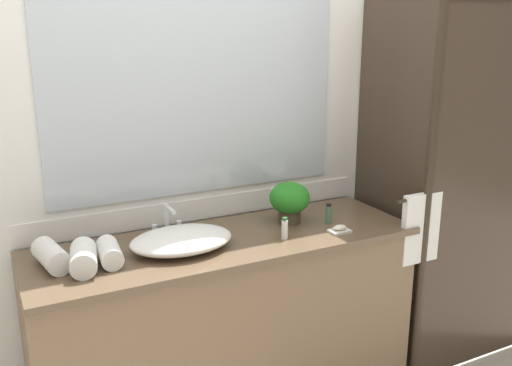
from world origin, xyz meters
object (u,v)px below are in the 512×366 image
object	(u,v)px
faucet	(167,225)
potted_plant	(290,200)
soap_dish	(340,229)
rolled_towel_near_edge	(51,256)
amenity_bottle_shampoo	(329,214)
sink_basin	(182,240)
rolled_towel_middle	(83,258)
rolled_towel_far_edge	(110,253)
amenity_bottle_body_wash	(285,229)

from	to	relation	value
faucet	potted_plant	bearing A→B (deg)	-10.21
soap_dish	rolled_towel_near_edge	world-z (taller)	rolled_towel_near_edge
potted_plant	amenity_bottle_shampoo	bearing A→B (deg)	-29.21
potted_plant	sink_basin	bearing A→B (deg)	-171.96
faucet	rolled_towel_middle	distance (m)	0.48
rolled_towel_far_edge	soap_dish	bearing A→B (deg)	-7.40
soap_dish	amenity_bottle_body_wash	bearing A→B (deg)	170.45
rolled_towel_far_edge	rolled_towel_near_edge	bearing A→B (deg)	164.44
potted_plant	rolled_towel_far_edge	xyz separation A→B (m)	(-0.91, -0.09, -0.07)
rolled_towel_near_edge	rolled_towel_middle	size ratio (longest dim) A/B	1.08
rolled_towel_near_edge	rolled_towel_middle	xyz separation A→B (m)	(0.11, -0.09, 0.00)
potted_plant	rolled_towel_middle	size ratio (longest dim) A/B	0.99
faucet	rolled_towel_near_edge	bearing A→B (deg)	-165.52
sink_basin	rolled_towel_middle	world-z (taller)	rolled_towel_middle
potted_plant	soap_dish	distance (m)	0.29
amenity_bottle_shampoo	rolled_towel_middle	bearing A→B (deg)	-178.92
faucet	rolled_towel_middle	bearing A→B (deg)	-152.17
faucet	amenity_bottle_shampoo	bearing A→B (deg)	-14.79
amenity_bottle_body_wash	rolled_towel_far_edge	size ratio (longest dim) A/B	0.54
rolled_towel_middle	potted_plant	bearing A→B (deg)	6.54
rolled_towel_near_edge	amenity_bottle_body_wash	bearing A→B (deg)	-8.65
sink_basin	rolled_towel_near_edge	size ratio (longest dim) A/B	2.03
soap_dish	amenity_bottle_body_wash	size ratio (longest dim) A/B	0.97
amenity_bottle_shampoo	amenity_bottle_body_wash	bearing A→B (deg)	-163.71
sink_basin	potted_plant	size ratio (longest dim) A/B	2.22
soap_dish	potted_plant	bearing A→B (deg)	121.90
amenity_bottle_body_wash	rolled_towel_middle	world-z (taller)	rolled_towel_middle
rolled_towel_middle	faucet	bearing A→B (deg)	27.83
soap_dish	rolled_towel_far_edge	xyz separation A→B (m)	(-1.05, 0.14, 0.03)
sink_basin	soap_dish	xyz separation A→B (m)	(0.74, -0.14, -0.03)
sink_basin	rolled_towel_near_edge	xyz separation A→B (m)	(-0.54, 0.05, 0.01)
sink_basin	amenity_bottle_body_wash	distance (m)	0.47
amenity_bottle_body_wash	amenity_bottle_shampoo	bearing A→B (deg)	16.29
amenity_bottle_shampoo	rolled_towel_near_edge	world-z (taller)	same
rolled_towel_near_edge	amenity_bottle_shampoo	bearing A→B (deg)	-2.81
potted_plant	rolled_towel_near_edge	xyz separation A→B (m)	(-1.13, -0.03, -0.07)
faucet	amenity_bottle_body_wash	world-z (taller)	faucet
faucet	rolled_towel_near_edge	world-z (taller)	faucet
amenity_bottle_body_wash	rolled_towel_near_edge	distance (m)	1.01
sink_basin	potted_plant	world-z (taller)	potted_plant
amenity_bottle_body_wash	sink_basin	bearing A→B (deg)	168.00
amenity_bottle_body_wash	rolled_towel_far_edge	world-z (taller)	amenity_bottle_body_wash
rolled_towel_near_edge	rolled_towel_far_edge	xyz separation A→B (m)	(0.22, -0.06, -0.00)
sink_basin	faucet	size ratio (longest dim) A/B	2.69
faucet	rolled_towel_near_edge	distance (m)	0.55
soap_dish	amenity_bottle_shampoo	bearing A→B (deg)	78.67
amenity_bottle_body_wash	rolled_towel_far_edge	distance (m)	0.79
soap_dish	amenity_bottle_body_wash	xyz separation A→B (m)	(-0.27, 0.05, 0.03)
sink_basin	rolled_towel_far_edge	bearing A→B (deg)	-178.57
sink_basin	soap_dish	size ratio (longest dim) A/B	4.57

